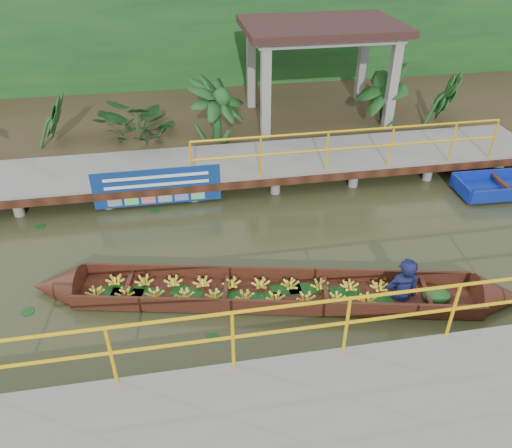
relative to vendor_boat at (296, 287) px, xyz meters
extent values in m
plane|color=#2D341A|center=(-0.59, 1.15, -0.26)|extent=(80.00, 80.00, 0.00)
cube|color=#312818|center=(-0.59, 8.65, -0.03)|extent=(30.00, 8.00, 0.45)
cube|color=gray|center=(-0.59, 4.65, 0.24)|extent=(16.00, 2.00, 0.15)
cube|color=black|center=(-0.59, 3.65, 0.16)|extent=(16.00, 0.12, 0.18)
cylinder|color=yellow|center=(2.16, 3.70, 1.32)|extent=(7.50, 0.05, 0.05)
cylinder|color=yellow|center=(2.16, 3.70, 0.87)|extent=(7.50, 0.05, 0.05)
cylinder|color=yellow|center=(2.16, 3.70, 0.82)|extent=(0.05, 0.05, 1.00)
cylinder|color=gray|center=(-4.59, 3.85, -0.04)|extent=(0.24, 0.24, 0.55)
cylinder|color=gray|center=(-4.59, 5.45, -0.04)|extent=(0.24, 0.24, 0.55)
cylinder|color=gray|center=(-2.59, 3.85, -0.04)|extent=(0.24, 0.24, 0.55)
cylinder|color=gray|center=(-2.59, 5.45, -0.04)|extent=(0.24, 0.24, 0.55)
cylinder|color=gray|center=(-0.59, 3.85, -0.04)|extent=(0.24, 0.24, 0.55)
cylinder|color=gray|center=(-0.59, 5.45, -0.04)|extent=(0.24, 0.24, 0.55)
cylinder|color=gray|center=(1.41, 3.85, -0.04)|extent=(0.24, 0.24, 0.55)
cylinder|color=gray|center=(1.41, 5.45, -0.04)|extent=(0.24, 0.24, 0.55)
cylinder|color=gray|center=(3.41, 3.85, -0.04)|extent=(0.24, 0.24, 0.55)
cylinder|color=gray|center=(3.41, 5.45, -0.04)|extent=(0.24, 0.24, 0.55)
cylinder|color=gray|center=(5.41, 3.85, -0.04)|extent=(0.24, 0.24, 0.55)
cylinder|color=gray|center=(5.41, 5.45, -0.04)|extent=(0.24, 0.24, 0.55)
cylinder|color=gray|center=(-0.59, 3.85, -0.04)|extent=(0.24, 0.24, 0.55)
cube|color=gray|center=(0.41, -3.05, 0.04)|extent=(18.00, 2.40, 0.70)
cylinder|color=yellow|center=(0.41, -1.90, 1.39)|extent=(10.00, 0.05, 0.05)
cylinder|color=yellow|center=(0.41, -1.90, 0.94)|extent=(10.00, 0.05, 0.05)
cylinder|color=yellow|center=(0.41, -1.90, 0.89)|extent=(0.05, 0.05, 1.00)
cube|color=gray|center=(0.61, 6.25, 1.34)|extent=(0.25, 0.25, 2.80)
cube|color=gray|center=(4.21, 6.25, 1.34)|extent=(0.25, 0.25, 2.80)
cube|color=gray|center=(0.61, 8.65, 1.34)|extent=(0.25, 0.25, 2.80)
cube|color=gray|center=(4.21, 8.65, 1.34)|extent=(0.25, 0.25, 2.80)
cube|color=gray|center=(2.41, 7.45, 2.64)|extent=(4.00, 2.60, 0.12)
cube|color=#311B18|center=(2.41, 7.45, 2.84)|extent=(4.40, 3.00, 0.20)
cube|color=#133B17|center=(-0.59, 11.15, 1.74)|extent=(30.00, 0.80, 4.00)
cube|color=#35140E|center=(-0.37, 0.08, -0.20)|extent=(7.26, 2.39, 0.05)
cube|color=#35140E|center=(-0.27, 0.52, -0.08)|extent=(7.09, 1.56, 0.31)
cube|color=#35140E|center=(-0.46, -0.36, -0.08)|extent=(7.09, 1.56, 0.31)
cone|color=#35140E|center=(-4.30, 0.91, -0.13)|extent=(1.07, 1.04, 0.87)
cone|color=#35140E|center=(3.57, -0.76, -0.13)|extent=(1.07, 1.04, 0.87)
ellipsoid|color=#133B17|center=(2.46, -0.52, -0.11)|extent=(0.58, 0.49, 0.24)
imported|color=#10153E|center=(1.85, -0.39, 0.69)|extent=(0.65, 0.44, 1.73)
cube|color=navy|center=(6.43, 3.33, -0.02)|extent=(3.24, 0.17, 0.32)
cube|color=navy|center=(4.79, 2.90, -0.02)|extent=(0.10, 0.97, 0.32)
cube|color=black|center=(5.87, 2.87, 0.02)|extent=(0.14, 0.97, 0.05)
cube|color=navy|center=(-2.41, 3.63, 0.29)|extent=(2.91, 0.03, 0.91)
cube|color=white|center=(-2.41, 3.61, 0.56)|extent=(2.37, 0.01, 0.07)
cube|color=white|center=(-2.41, 3.61, 0.36)|extent=(2.37, 0.01, 0.07)
imported|color=#133B17|center=(-5.27, 6.45, 1.02)|extent=(1.32, 1.32, 1.65)
imported|color=#133B17|center=(-2.77, 6.45, 1.02)|extent=(1.32, 1.32, 1.65)
imported|color=#133B17|center=(-0.77, 6.45, 1.02)|extent=(1.32, 1.32, 1.65)
imported|color=#133B17|center=(4.23, 6.45, 1.02)|extent=(1.32, 1.32, 1.65)
imported|color=#133B17|center=(5.73, 6.45, 1.02)|extent=(1.32, 1.32, 1.65)
camera|label=1|loc=(-1.89, -6.61, 5.91)|focal=35.00mm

